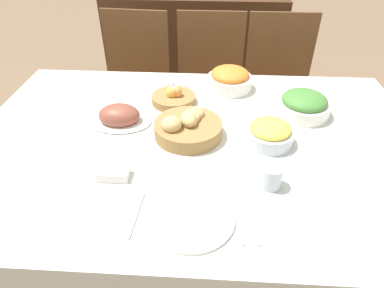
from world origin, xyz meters
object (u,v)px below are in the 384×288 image
object	(u,v)px
chair_far_left	(134,81)
dinner_plate	(189,217)
egg_basket	(174,97)
carrot_bowl	(230,79)
chair_far_center	(209,83)
bread_basket	(188,127)
pineapple_bowl	(270,133)
drinking_cup	(271,176)
green_salad_bowl	(304,105)
butter_dish	(114,173)
fork	(136,215)
chair_far_right	(279,85)
sideboard	(195,48)
ham_platter	(119,117)
spoon	(254,220)
knife	(243,220)

from	to	relation	value
chair_far_left	dinner_plate	world-z (taller)	chair_far_left
chair_far_left	egg_basket	xyz separation A→B (m)	(0.33, -0.66, 0.26)
chair_far_left	carrot_bowl	size ratio (longest dim) A/B	4.35
chair_far_center	bread_basket	world-z (taller)	chair_far_center
bread_basket	pineapple_bowl	distance (m)	0.31
egg_basket	drinking_cup	world-z (taller)	egg_basket
green_salad_bowl	butter_dish	size ratio (longest dim) A/B	2.16
chair_far_center	bread_basket	distance (m)	0.95
dinner_plate	fork	xyz separation A→B (m)	(-0.15, 0.00, -0.00)
chair_far_right	sideboard	bearing A→B (deg)	126.05
chair_far_center	carrot_bowl	bearing A→B (deg)	-79.33
bread_basket	green_salad_bowl	distance (m)	0.50
green_salad_bowl	ham_platter	bearing A→B (deg)	-171.51
sideboard	green_salad_bowl	world-z (taller)	sideboard
chair_far_left	chair_far_center	bearing A→B (deg)	4.85
carrot_bowl	fork	xyz separation A→B (m)	(-0.29, -0.81, -0.05)
sideboard	pineapple_bowl	xyz separation A→B (m)	(0.37, -1.72, 0.33)
egg_basket	green_salad_bowl	distance (m)	0.55
pineapple_bowl	fork	distance (m)	0.57
sideboard	dinner_plate	size ratio (longest dim) A/B	5.42
egg_basket	spoon	distance (m)	0.73
chair_far_center	fork	size ratio (longest dim) A/B	5.18
green_salad_bowl	fork	distance (m)	0.84
sideboard	chair_far_right	bearing A→B (deg)	-53.49
chair_far_right	dinner_plate	bearing A→B (deg)	-110.24
chair_far_left	carrot_bowl	distance (m)	0.82
bread_basket	green_salad_bowl	size ratio (longest dim) A/B	1.19
chair_far_center	ham_platter	bearing A→B (deg)	-112.83
pineapple_bowl	drinking_cup	xyz separation A→B (m)	(-0.02, -0.23, -0.00)
egg_basket	green_salad_bowl	bearing A→B (deg)	-7.10
spoon	green_salad_bowl	bearing A→B (deg)	63.44
bread_basket	chair_far_left	bearing A→B (deg)	114.42
green_salad_bowl	dinner_plate	world-z (taller)	green_salad_bowl
sideboard	egg_basket	bearing A→B (deg)	-90.67
bread_basket	knife	bearing A→B (deg)	-65.76
sideboard	spoon	world-z (taller)	sideboard
carrot_bowl	dinner_plate	size ratio (longest dim) A/B	0.81
spoon	chair_far_right	bearing A→B (deg)	73.73
chair_far_left	green_salad_bowl	bearing A→B (deg)	-34.66
sideboard	carrot_bowl	size ratio (longest dim) A/B	6.70
chair_far_center	green_salad_bowl	bearing A→B (deg)	-61.43
chair_far_center	sideboard	xyz separation A→B (m)	(-0.14, 0.78, -0.06)
bread_basket	ham_platter	distance (m)	0.29
chair_far_left	sideboard	size ratio (longest dim) A/B	0.65
ham_platter	pineapple_bowl	distance (m)	0.59
sideboard	ham_platter	world-z (taller)	sideboard
carrot_bowl	knife	size ratio (longest dim) A/B	1.19
drinking_cup	chair_far_right	bearing A→B (deg)	78.93
chair_far_left	ham_platter	size ratio (longest dim) A/B	3.56
spoon	egg_basket	bearing A→B (deg)	110.24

